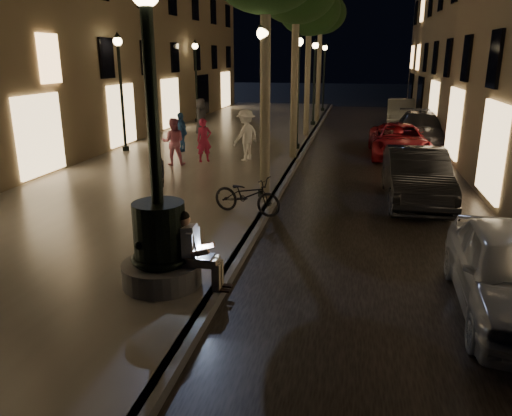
% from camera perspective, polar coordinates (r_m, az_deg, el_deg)
% --- Properties ---
extents(ground, '(120.00, 120.00, 0.00)m').
position_cam_1_polar(ground, '(21.15, 5.11, 5.78)').
color(ground, black).
rests_on(ground, ground).
extents(cobble_lane, '(6.00, 45.00, 0.02)m').
position_cam_1_polar(cobble_lane, '(21.04, 13.29, 5.37)').
color(cobble_lane, black).
rests_on(cobble_lane, ground).
extents(promenade, '(8.00, 45.00, 0.20)m').
position_cam_1_polar(promenade, '(21.92, -5.40, 6.44)').
color(promenade, slate).
rests_on(promenade, ground).
extents(curb_strip, '(0.25, 45.00, 0.20)m').
position_cam_1_polar(curb_strip, '(21.13, 5.12, 6.05)').
color(curb_strip, '#59595B').
rests_on(curb_strip, ground).
extents(fountain_lamppost, '(1.40, 1.40, 5.21)m').
position_cam_1_polar(fountain_lamppost, '(8.77, -10.99, -2.45)').
color(fountain_lamppost, '#59595B').
rests_on(fountain_lamppost, promenade).
extents(seated_man_laptop, '(1.00, 0.34, 1.37)m').
position_cam_1_polar(seated_man_laptop, '(8.67, -7.11, -4.55)').
color(seated_man_laptop, tan).
rests_on(seated_man_laptop, promenade).
extents(tree_third, '(3.00, 3.00, 7.20)m').
position_cam_1_polar(tree_third, '(25.84, 6.12, 21.46)').
color(tree_third, '#6B604C').
rests_on(tree_third, promenade).
extents(tree_far, '(3.00, 3.00, 7.50)m').
position_cam_1_polar(tree_far, '(31.81, 7.41, 21.09)').
color(tree_far, '#6B604C').
rests_on(tree_far, promenade).
extents(lamp_curb_a, '(0.36, 0.36, 4.81)m').
position_cam_1_polar(lamp_curb_a, '(13.89, 0.85, 13.48)').
color(lamp_curb_a, black).
rests_on(lamp_curb_a, promenade).
extents(lamp_curb_b, '(0.36, 0.36, 4.81)m').
position_cam_1_polar(lamp_curb_b, '(21.79, 4.83, 14.70)').
color(lamp_curb_b, black).
rests_on(lamp_curb_b, promenade).
extents(lamp_curb_c, '(0.36, 0.36, 4.81)m').
position_cam_1_polar(lamp_curb_c, '(29.75, 6.71, 15.24)').
color(lamp_curb_c, black).
rests_on(lamp_curb_c, promenade).
extents(lamp_curb_d, '(0.36, 0.36, 4.81)m').
position_cam_1_polar(lamp_curb_d, '(37.72, 7.80, 15.55)').
color(lamp_curb_d, black).
rests_on(lamp_curb_d, promenade).
extents(lamp_left_b, '(0.36, 0.36, 4.81)m').
position_cam_1_polar(lamp_left_b, '(21.88, -15.24, 14.19)').
color(lamp_left_b, black).
rests_on(lamp_left_b, promenade).
extents(lamp_left_c, '(0.36, 0.36, 4.81)m').
position_cam_1_polar(lamp_left_c, '(31.17, -6.89, 15.31)').
color(lamp_left_c, black).
rests_on(lamp_left_c, promenade).
extents(stroller, '(0.63, 0.99, 1.00)m').
position_cam_1_polar(stroller, '(15.85, -11.25, 4.34)').
color(stroller, black).
rests_on(stroller, promenade).
extents(car_front, '(1.86, 4.32, 1.45)m').
position_cam_1_polar(car_front, '(9.15, 27.23, -6.54)').
color(car_front, '#A1A4A8').
rests_on(car_front, ground).
extents(car_second, '(1.73, 4.71, 1.54)m').
position_cam_1_polar(car_second, '(15.03, 17.84, 3.43)').
color(car_second, black).
rests_on(car_second, ground).
extents(car_third, '(2.38, 4.97, 1.37)m').
position_cam_1_polar(car_third, '(21.88, 15.98, 7.39)').
color(car_third, maroon).
rests_on(car_third, ground).
extents(car_rear, '(2.37, 5.38, 1.54)m').
position_cam_1_polar(car_rear, '(25.18, 18.23, 8.58)').
color(car_rear, '#2B2C30').
rests_on(car_rear, ground).
extents(car_fifth, '(1.82, 4.70, 1.53)m').
position_cam_1_polar(car_fifth, '(32.99, 16.17, 10.55)').
color(car_fifth, '#9B9C97').
rests_on(car_fifth, ground).
extents(pedestrian_red, '(0.71, 0.67, 1.63)m').
position_cam_1_polar(pedestrian_red, '(19.21, -5.95, 7.71)').
color(pedestrian_red, '#C7274E').
rests_on(pedestrian_red, promenade).
extents(pedestrian_pink, '(0.98, 0.84, 1.73)m').
position_cam_1_polar(pedestrian_pink, '(18.74, -9.43, 7.48)').
color(pedestrian_pink, '#D7728E').
rests_on(pedestrian_pink, promenade).
extents(pedestrian_white, '(1.25, 1.45, 1.95)m').
position_cam_1_polar(pedestrian_white, '(19.36, -1.18, 8.33)').
color(pedestrian_white, white).
rests_on(pedestrian_white, promenade).
extents(pedestrian_blue, '(0.95, 0.95, 1.62)m').
position_cam_1_polar(pedestrian_blue, '(21.53, -8.57, 8.59)').
color(pedestrian_blue, '#295798').
rests_on(pedestrian_blue, promenade).
extents(pedestrian_dark, '(0.61, 0.91, 1.85)m').
position_cam_1_polar(pedestrian_dark, '(25.92, -6.32, 10.32)').
color(pedestrian_dark, '#35353B').
rests_on(pedestrian_dark, promenade).
extents(bicycle, '(1.97, 1.13, 0.98)m').
position_cam_1_polar(bicycle, '(12.70, -1.03, 1.49)').
color(bicycle, black).
rests_on(bicycle, promenade).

